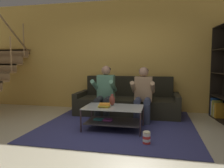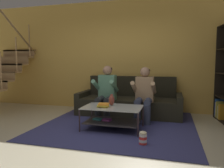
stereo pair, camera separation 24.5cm
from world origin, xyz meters
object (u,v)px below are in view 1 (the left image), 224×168
(couch, at_px, (127,102))
(book_stack, at_px, (104,105))
(person_seated_left, at_px, (105,90))
(person_seated_right, at_px, (143,92))
(coffee_table, at_px, (113,114))
(popcorn_tub, at_px, (147,137))
(vase, at_px, (112,100))

(couch, height_order, book_stack, couch)
(person_seated_left, distance_m, person_seated_right, 0.85)
(couch, distance_m, coffee_table, 1.30)
(person_seated_left, xyz_separation_m, coffee_table, (0.34, -0.74, -0.35))
(couch, distance_m, book_stack, 1.42)
(person_seated_left, xyz_separation_m, book_stack, (0.20, -0.83, -0.17))
(person_seated_left, relative_size, person_seated_right, 1.02)
(couch, xyz_separation_m, popcorn_tub, (0.58, -1.93, -0.19))
(coffee_table, distance_m, book_stack, 0.25)
(book_stack, bearing_deg, popcorn_tub, -33.71)
(person_seated_right, bearing_deg, vase, -131.93)
(couch, height_order, person_seated_left, person_seated_left)
(vase, xyz_separation_m, book_stack, (-0.10, -0.21, -0.06))
(person_seated_right, height_order, vase, person_seated_right)
(person_seated_left, bearing_deg, vase, -64.23)
(couch, relative_size, vase, 11.38)
(person_seated_left, xyz_separation_m, person_seated_right, (0.85, -0.00, -0.01))
(person_seated_left, bearing_deg, book_stack, -76.69)
(coffee_table, bearing_deg, person_seated_left, 114.86)
(person_seated_right, bearing_deg, couch, 127.10)
(coffee_table, bearing_deg, book_stack, -149.90)
(couch, relative_size, coffee_table, 2.25)
(vase, relative_size, popcorn_tub, 1.03)
(coffee_table, relative_size, vase, 5.06)
(couch, distance_m, vase, 1.21)
(coffee_table, height_order, popcorn_tub, coffee_table)
(popcorn_tub, bearing_deg, person_seated_left, 126.41)
(couch, height_order, popcorn_tub, couch)
(vase, height_order, popcorn_tub, vase)
(person_seated_left, relative_size, vase, 5.51)
(couch, relative_size, person_seated_right, 2.11)
(coffee_table, bearing_deg, popcorn_tub, -43.32)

